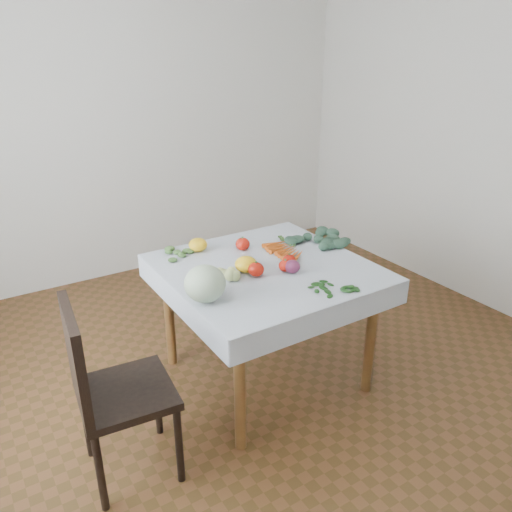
{
  "coord_description": "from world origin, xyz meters",
  "views": [
    {
      "loc": [
        -1.44,
        -2.17,
        1.94
      ],
      "look_at": [
        -0.05,
        0.03,
        0.82
      ],
      "focal_mm": 35.0,
      "sensor_mm": 36.0,
      "label": 1
    }
  ],
  "objects": [
    {
      "name": "back_wall",
      "position": [
        0.0,
        2.0,
        1.35
      ],
      "size": [
        4.0,
        0.04,
        2.7
      ],
      "primitive_type": "cube",
      "color": "silver",
      "rests_on": "ground"
    },
    {
      "name": "chair",
      "position": [
        -1.04,
        -0.27,
        0.53
      ],
      "size": [
        0.46,
        0.46,
        0.93
      ],
      "color": "black",
      "rests_on": "ground"
    },
    {
      "name": "tomato_a",
      "position": [
        0.12,
        -0.06,
        0.79
      ],
      "size": [
        0.09,
        0.09,
        0.06
      ],
      "primitive_type": "ellipsoid",
      "rotation": [
        0.0,
        0.0,
        0.35
      ],
      "color": "red",
      "rests_on": "tablecloth"
    },
    {
      "name": "table",
      "position": [
        0.0,
        0.0,
        0.65
      ],
      "size": [
        1.0,
        1.0,
        0.75
      ],
      "color": "brown",
      "rests_on": "ground"
    },
    {
      "name": "tomato_d",
      "position": [
        0.06,
        -0.11,
        0.79
      ],
      "size": [
        0.09,
        0.09,
        0.07
      ],
      "primitive_type": "ellipsoid",
      "rotation": [
        0.0,
        0.0,
        -0.22
      ],
      "color": "red",
      "rests_on": "tablecloth"
    },
    {
      "name": "ground",
      "position": [
        0.0,
        0.0,
        0.0
      ],
      "size": [
        4.0,
        4.0,
        0.0
      ],
      "primitive_type": "plane",
      "color": "brown"
    },
    {
      "name": "onion_b",
      "position": [
        0.08,
        -0.15,
        0.79
      ],
      "size": [
        0.11,
        0.11,
        0.07
      ],
      "primitive_type": "ellipsoid",
      "rotation": [
        0.0,
        0.0,
        -0.25
      ],
      "color": "#531738",
      "rests_on": "tablecloth"
    },
    {
      "name": "heirloom_back",
      "position": [
        -0.23,
        0.42,
        0.8
      ],
      "size": [
        0.15,
        0.15,
        0.08
      ],
      "primitive_type": "ellipsoid",
      "rotation": [
        0.0,
        0.0,
        0.38
      ],
      "color": "yellow",
      "rests_on": "tablecloth"
    },
    {
      "name": "tomato_b",
      "position": [
        0.01,
        0.29,
        0.79
      ],
      "size": [
        0.11,
        0.11,
        0.08
      ],
      "primitive_type": "ellipsoid",
      "rotation": [
        0.0,
        0.0,
        0.29
      ],
      "color": "red",
      "rests_on": "tablecloth"
    },
    {
      "name": "cabbage",
      "position": [
        -0.48,
        -0.18,
        0.85
      ],
      "size": [
        0.25,
        0.25,
        0.19
      ],
      "primitive_type": "ellipsoid",
      "rotation": [
        0.0,
        0.0,
        -0.27
      ],
      "color": "#B5C6A6",
      "rests_on": "tablecloth"
    },
    {
      "name": "carrot_bunch",
      "position": [
        0.22,
        0.12,
        0.77
      ],
      "size": [
        0.19,
        0.32,
        0.03
      ],
      "color": "#E45319",
      "rests_on": "tablecloth"
    },
    {
      "name": "heirloom_front",
      "position": [
        -0.13,
        0.0,
        0.8
      ],
      "size": [
        0.15,
        0.15,
        0.09
      ],
      "primitive_type": "ellipsoid",
      "rotation": [
        0.0,
        0.0,
        -0.16
      ],
      "color": "yellow",
      "rests_on": "tablecloth"
    },
    {
      "name": "kale_bunch",
      "position": [
        0.48,
        0.12,
        0.78
      ],
      "size": [
        0.36,
        0.29,
        0.05
      ],
      "color": "#355841",
      "rests_on": "tablecloth"
    },
    {
      "name": "tomatillo_cluster",
      "position": [
        -0.23,
        -0.03,
        0.78
      ],
      "size": [
        0.17,
        0.14,
        0.05
      ],
      "color": "#CADA7E",
      "rests_on": "tablecloth"
    },
    {
      "name": "tomato_c",
      "position": [
        -0.12,
        -0.08,
        0.8
      ],
      "size": [
        0.11,
        0.11,
        0.08
      ],
      "primitive_type": "ellipsoid",
      "rotation": [
        0.0,
        0.0,
        0.28
      ],
      "color": "red",
      "rests_on": "tablecloth"
    },
    {
      "name": "basil_bunch",
      "position": [
        0.15,
        -0.42,
        0.76
      ],
      "size": [
        0.22,
        0.19,
        0.01
      ],
      "color": "#1A4C17",
      "rests_on": "tablecloth"
    },
    {
      "name": "onion_a",
      "position": [
        -0.09,
        0.05,
        0.79
      ],
      "size": [
        0.1,
        0.1,
        0.07
      ],
      "primitive_type": "ellipsoid",
      "rotation": [
        0.0,
        0.0,
        0.34
      ],
      "color": "#531738",
      "rests_on": "tablecloth"
    },
    {
      "name": "tablecloth",
      "position": [
        0.0,
        0.0,
        0.75
      ],
      "size": [
        1.12,
        1.12,
        0.01
      ],
      "primitive_type": "cube",
      "color": "white",
      "rests_on": "table"
    },
    {
      "name": "dill_bunch",
      "position": [
        -0.32,
        0.43,
        0.77
      ],
      "size": [
        0.22,
        0.19,
        0.02
      ],
      "color": "#507334",
      "rests_on": "tablecloth"
    }
  ]
}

